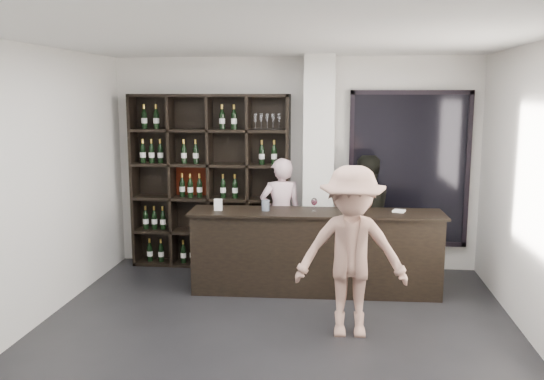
# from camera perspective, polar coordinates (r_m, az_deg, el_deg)

# --- Properties ---
(floor) EXTENTS (5.00, 5.50, 0.01)m
(floor) POSITION_cam_1_polar(r_m,az_deg,el_deg) (5.72, -0.06, -15.36)
(floor) COLOR black
(floor) RESTS_ON ground
(wine_shelf) EXTENTS (2.20, 0.35, 2.40)m
(wine_shelf) POSITION_cam_1_polar(r_m,az_deg,el_deg) (8.00, -6.13, 0.83)
(wine_shelf) COLOR black
(wine_shelf) RESTS_ON floor
(structural_column) EXTENTS (0.40, 0.40, 2.90)m
(structural_column) POSITION_cam_1_polar(r_m,az_deg,el_deg) (7.69, 4.66, 2.38)
(structural_column) COLOR silver
(structural_column) RESTS_ON floor
(glass_panel) EXTENTS (1.60, 0.08, 2.10)m
(glass_panel) POSITION_cam_1_polar(r_m,az_deg,el_deg) (7.96, 13.38, 2.03)
(glass_panel) COLOR black
(glass_panel) RESTS_ON floor
(tasting_counter) EXTENTS (3.05, 0.64, 1.00)m
(tasting_counter) POSITION_cam_1_polar(r_m,az_deg,el_deg) (7.05, 4.32, -6.12)
(tasting_counter) COLOR black
(tasting_counter) RESTS_ON floor
(taster_pink) EXTENTS (0.65, 0.51, 1.56)m
(taster_pink) POSITION_cam_1_polar(r_m,az_deg,el_deg) (7.76, 0.88, -2.54)
(taster_pink) COLOR beige
(taster_pink) RESTS_ON floor
(taster_black) EXTENTS (0.96, 0.86, 1.63)m
(taster_black) POSITION_cam_1_polar(r_m,az_deg,el_deg) (7.56, 9.09, -2.72)
(taster_black) COLOR black
(taster_black) RESTS_ON floor
(customer) EXTENTS (1.13, 0.68, 1.71)m
(customer) POSITION_cam_1_polar(r_m,az_deg,el_deg) (5.76, 7.87, -6.10)
(customer) COLOR #A87C6B
(customer) RESTS_ON floor
(wine_glass) EXTENTS (0.09, 0.09, 0.18)m
(wine_glass) POSITION_cam_1_polar(r_m,az_deg,el_deg) (6.93, 4.20, -1.38)
(wine_glass) COLOR white
(wine_glass) RESTS_ON tasting_counter
(spit_cup) EXTENTS (0.12, 0.12, 0.13)m
(spit_cup) POSITION_cam_1_polar(r_m,az_deg,el_deg) (6.96, -0.64, -1.53)
(spit_cup) COLOR #9EACC4
(spit_cup) RESTS_ON tasting_counter
(napkin_stack) EXTENTS (0.17, 0.17, 0.02)m
(napkin_stack) POSITION_cam_1_polar(r_m,az_deg,el_deg) (7.06, 12.46, -2.04)
(napkin_stack) COLOR white
(napkin_stack) RESTS_ON tasting_counter
(card_stand) EXTENTS (0.09, 0.05, 0.14)m
(card_stand) POSITION_cam_1_polar(r_m,az_deg,el_deg) (7.00, -5.36, -1.46)
(card_stand) COLOR white
(card_stand) RESTS_ON tasting_counter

